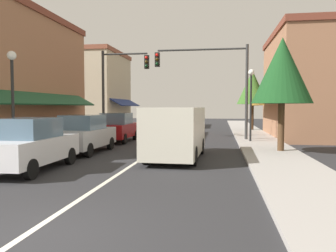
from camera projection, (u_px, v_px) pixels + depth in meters
ground_plane at (173, 138)px, 23.16m from camera, size 80.00×80.00×0.00m
sidewalk_left at (97, 136)px, 24.00m from camera, size 2.60×56.00×0.12m
sidewalk_right at (255, 138)px, 22.30m from camera, size 2.60×56.00×0.12m
lane_center_stripe at (173, 138)px, 23.16m from camera, size 0.14×52.00×0.01m
storefront_right_block at (315, 85)px, 23.43m from camera, size 7.14×10.20×7.31m
storefront_far_left at (98, 90)px, 34.21m from camera, size 5.94×8.20×7.69m
parked_car_nearest_left at (30, 145)px, 11.27m from camera, size 1.83×4.12×1.77m
parked_car_second_left at (84, 134)px, 15.67m from camera, size 1.84×4.13×1.77m
parked_car_third_left at (117, 127)px, 20.70m from camera, size 1.84×4.13×1.77m
van_in_lane at (176, 131)px, 13.88m from camera, size 2.11×5.23×2.12m
traffic_signal_mast_arm at (215, 75)px, 21.21m from camera, size 5.88×0.50×6.02m
traffic_signal_left_corner at (118, 80)px, 22.91m from camera, size 3.35×0.50×5.98m
street_lamp_left_near at (12, 86)px, 13.45m from camera, size 0.36×0.36×4.36m
street_lamp_right_mid at (251, 93)px, 19.83m from camera, size 0.36×0.36×4.35m
tree_right_near at (282, 71)px, 15.38m from camera, size 2.73×2.73×5.31m
tree_right_far at (252, 88)px, 29.91m from camera, size 2.70×2.70×5.38m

